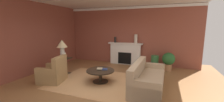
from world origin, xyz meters
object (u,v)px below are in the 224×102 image
at_px(coffee_table, 100,73).
at_px(vase_mantel_right, 136,39).
at_px(sofa, 147,80).
at_px(vase_mantel_left, 115,40).
at_px(table_lamp, 62,45).
at_px(potted_plant, 168,60).
at_px(fireplace, 125,54).
at_px(vase_on_side_table, 64,56).
at_px(side_table, 63,65).
at_px(vase_tall_corner, 155,62).
at_px(armchair_near_window, 53,74).

height_order(coffee_table, vase_mantel_right, vase_mantel_right).
height_order(sofa, vase_mantel_left, vase_mantel_left).
bearing_deg(table_lamp, potted_plant, 26.72).
bearing_deg(vase_mantel_left, fireplace, 5.12).
bearing_deg(vase_mantel_left, vase_on_side_table, -116.79).
distance_m(table_lamp, potted_plant, 4.70).
bearing_deg(vase_mantel_right, side_table, -136.04).
bearing_deg(potted_plant, vase_tall_corner, 168.03).
height_order(armchair_near_window, potted_plant, armchair_near_window).
relative_size(sofa, armchair_near_window, 2.22).
xyz_separation_m(fireplace, potted_plant, (2.14, -0.43, -0.05)).
relative_size(vase_mantel_left, potted_plant, 0.36).
distance_m(vase_mantel_right, vase_tall_corner, 1.47).
distance_m(fireplace, potted_plant, 2.18).
distance_m(fireplace, vase_mantel_left, 0.94).
bearing_deg(fireplace, vase_mantel_right, -5.12).
relative_size(coffee_table, table_lamp, 1.33).
bearing_deg(vase_on_side_table, sofa, -1.97).
height_order(armchair_near_window, vase_on_side_table, armchair_near_window).
relative_size(side_table, vase_on_side_table, 2.92).
bearing_deg(armchair_near_window, vase_mantel_left, 69.55).
relative_size(side_table, table_lamp, 0.93).
distance_m(sofa, armchair_near_window, 3.30).
bearing_deg(coffee_table, table_lamp, 172.27).
relative_size(coffee_table, vase_mantel_right, 2.24).
bearing_deg(vase_mantel_right, potted_plant, -13.33).
distance_m(coffee_table, vase_mantel_left, 2.91).
height_order(vase_mantel_left, vase_tall_corner, vase_mantel_left).
bearing_deg(potted_plant, vase_mantel_left, 172.02).
bearing_deg(side_table, fireplace, 51.42).
height_order(fireplace, potted_plant, fireplace).
xyz_separation_m(vase_on_side_table, vase_mantel_left, (1.31, 2.58, 0.48)).
bearing_deg(armchair_near_window, fireplace, 61.99).
height_order(fireplace, vase_on_side_table, fireplace).
bearing_deg(coffee_table, fireplace, 86.48).
distance_m(side_table, potted_plant, 4.64).
height_order(sofa, armchair_near_window, armchair_near_window).
relative_size(coffee_table, vase_tall_corner, 1.57).
height_order(vase_mantel_right, vase_tall_corner, vase_mantel_right).
distance_m(side_table, vase_mantel_left, 3.00).
height_order(coffee_table, vase_mantel_left, vase_mantel_left).
xyz_separation_m(vase_mantel_right, potted_plant, (1.59, -0.38, -0.88)).
xyz_separation_m(fireplace, coffee_table, (-0.17, -2.76, -0.21)).
height_order(vase_mantel_right, potted_plant, vase_mantel_right).
xyz_separation_m(fireplace, vase_on_side_table, (-1.86, -2.63, 0.27)).
xyz_separation_m(vase_tall_corner, potted_plant, (0.60, -0.13, 0.17)).
bearing_deg(fireplace, armchair_near_window, -118.01).
bearing_deg(fireplace, side_table, -128.58).
xyz_separation_m(sofa, vase_mantel_right, (-0.92, 2.70, 1.08)).
bearing_deg(armchair_near_window, side_table, 105.35).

